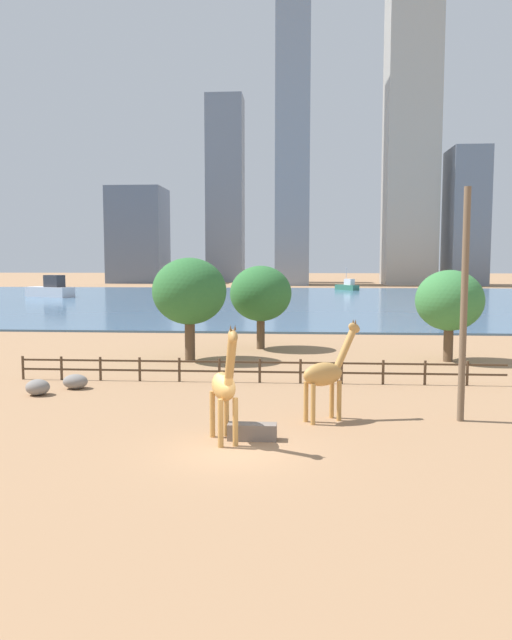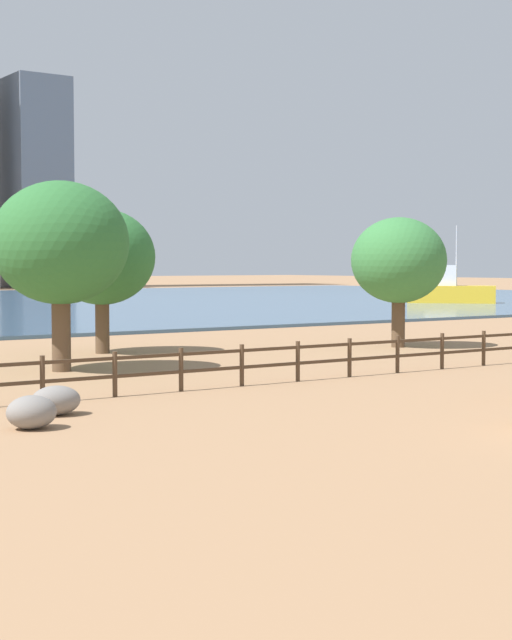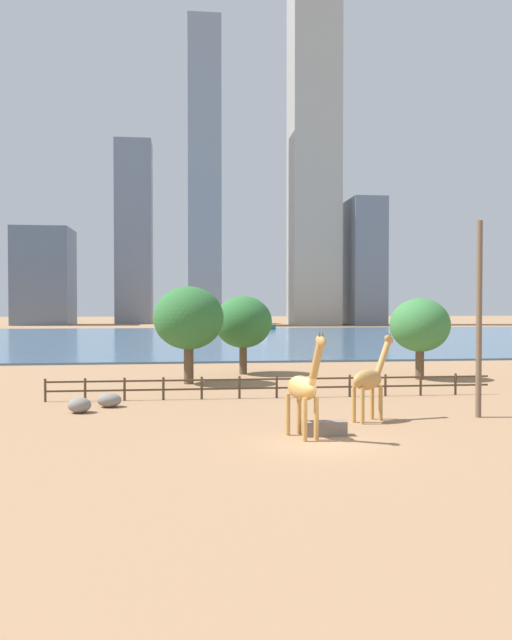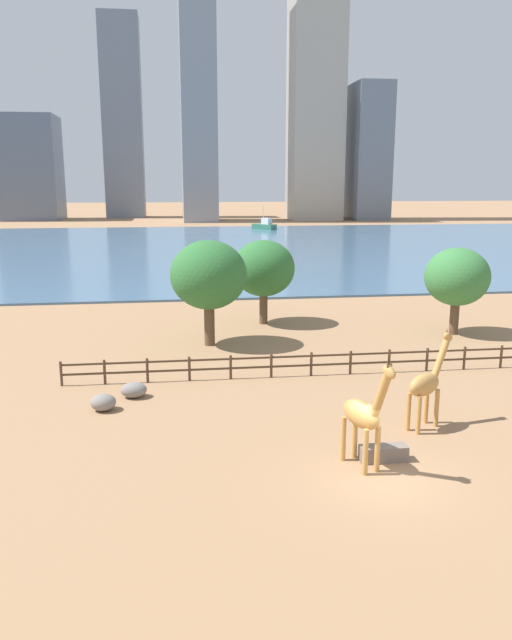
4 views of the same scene
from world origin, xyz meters
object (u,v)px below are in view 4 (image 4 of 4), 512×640
tree_left_large (264,269)px  boat_sailboat (265,225)px  feeding_trough (383,453)px  boulder_by_pole (103,402)px  tree_center_broad (457,277)px  giraffe_tall (364,415)px  boulder_near_fence (134,390)px  tree_right_tall (209,275)px  giraffe_companion (426,384)px

tree_left_large → boat_sailboat: 86.91m
feeding_trough → boat_sailboat: bearing=83.9°
boulder_by_pole → tree_left_large: 19.62m
tree_center_broad → giraffe_tall: bearing=-123.0°
boulder_near_fence → tree_center_broad: (21.05, 10.09, 3.57)m
boulder_by_pole → feeding_trough: bearing=-31.6°
feeding_trough → tree_right_tall: 19.07m
boulder_by_pole → boulder_near_fence: bearing=51.4°
giraffe_companion → tree_center_broad: (8.51, 15.57, 1.98)m
feeding_trough → tree_left_large: bearing=92.9°
giraffe_companion → boulder_by_pole: giraffe_companion is taller
giraffe_companion → tree_left_large: 20.93m
boulder_near_fence → tree_left_large: size_ratio=0.21×
giraffe_companion → feeding_trough: bearing=-166.9°
tree_left_large → tree_right_tall: size_ratio=0.91×
giraffe_tall → feeding_trough: 2.05m
giraffe_tall → feeding_trough: size_ratio=2.45×
boulder_by_pole → tree_center_broad: (22.33, 11.70, 3.55)m
giraffe_tall → tree_right_tall: 18.92m
giraffe_companion → feeding_trough: size_ratio=2.29×
giraffe_companion → tree_center_broad: tree_center_broad is taller
tree_right_tall → boulder_near_fence: bearing=-114.4°
tree_center_broad → tree_right_tall: bearing=-177.6°
tree_left_large → tree_right_tall: tree_right_tall is taller
boat_sailboat → boulder_near_fence: bearing=127.2°
boulder_by_pole → feeding_trough: size_ratio=0.65×
boulder_by_pole → tree_left_large: bearing=59.3°
tree_center_broad → boat_sailboat: size_ratio=1.12×
tree_center_broad → boat_sailboat: (0.28, 90.78, -2.94)m
boat_sailboat → boulder_by_pole: bearing=126.7°
tree_right_tall → feeding_trough: bearing=-72.9°
feeding_trough → giraffe_tall: bearing=-155.9°
giraffe_tall → tree_right_tall: bearing=173.4°
feeding_trough → tree_right_tall: size_ratio=0.27×
boulder_near_fence → tree_right_tall: tree_right_tall is taller
boulder_near_fence → feeding_trough: bearing=-40.8°
boulder_by_pole → tree_left_large: size_ratio=0.19×
giraffe_tall → boulder_near_fence: size_ratio=3.47×
boulder_by_pole → tree_left_large: tree_left_large is taller
tree_left_large → tree_center_broad: tree_left_large is taller
boulder_near_fence → tree_center_broad: bearing=25.6°
boulder_near_fence → tree_right_tall: bearing=65.6°
tree_left_large → tree_right_tall: 7.04m
giraffe_tall → feeding_trough: giraffe_tall is taller
giraffe_tall → boulder_by_pole: bearing=-146.1°
boat_sailboat → tree_center_broad: bearing=139.0°
boulder_near_fence → feeding_trough: 12.85m
tree_center_broad → boulder_near_fence: bearing=-154.4°
boulder_near_fence → tree_left_large: 17.63m
giraffe_tall → tree_left_large: tree_left_large is taller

